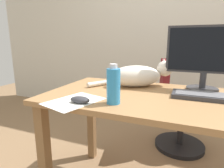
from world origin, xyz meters
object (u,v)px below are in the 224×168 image
object	(u,v)px
monitor	(205,56)
cat	(139,75)
keyboard	(213,97)
water_bottle	(113,86)
office_chair	(177,112)
computer_mouse	(80,100)

from	to	relation	value
monitor	cat	bearing A→B (deg)	-172.70
keyboard	monitor	bearing A→B (deg)	103.74
water_bottle	cat	bearing A→B (deg)	86.61
office_chair	water_bottle	world-z (taller)	water_bottle
keyboard	computer_mouse	world-z (taller)	computer_mouse
cat	water_bottle	world-z (taller)	water_bottle
keyboard	computer_mouse	size ratio (longest dim) A/B	4.00
office_chair	monitor	distance (m)	0.81
cat	computer_mouse	bearing A→B (deg)	-111.24
office_chair	computer_mouse	world-z (taller)	office_chair
office_chair	monitor	xyz separation A→B (m)	(0.17, -0.52, 0.59)
office_chair	water_bottle	size ratio (longest dim) A/B	4.28
computer_mouse	keyboard	bearing A→B (deg)	27.42
computer_mouse	water_bottle	size ratio (longest dim) A/B	0.53
monitor	computer_mouse	distance (m)	0.84
cat	office_chair	bearing A→B (deg)	66.57
office_chair	cat	xyz separation A→B (m)	(-0.25, -0.57, 0.45)
monitor	computer_mouse	xyz separation A→B (m)	(-0.60, -0.54, -0.21)
computer_mouse	water_bottle	bearing A→B (deg)	20.61
office_chair	keyboard	bearing A→B (deg)	-73.32
office_chair	water_bottle	distance (m)	1.13
computer_mouse	water_bottle	xyz separation A→B (m)	(0.16, 0.06, 0.08)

